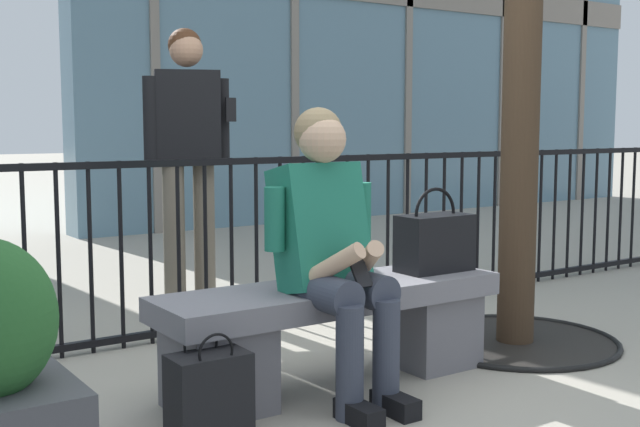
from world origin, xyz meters
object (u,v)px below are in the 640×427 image
Objects in this scene: seated_person_with_phone at (332,244)px; bystander_at_railing at (188,148)px; stone_bench at (333,324)px; shopping_bag at (209,396)px; handbag_on_bench at (435,241)px.

bystander_at_railing is (0.18, 1.77, 0.35)m from seated_person_with_phone.
shopping_bag is at bearing -160.41° from stone_bench.
seated_person_with_phone is 3.05× the size of handbag_on_bench.
seated_person_with_phone is at bearing -95.96° from bystander_at_railing.
stone_bench is 1.32× the size of seated_person_with_phone.
seated_person_with_phone reaches higher than shopping_bag.
shopping_bag is at bearing -169.21° from handbag_on_bench.
bystander_at_railing is at bearing 66.73° from shopping_bag.
shopping_bag is at bearing -168.29° from seated_person_with_phone.
seated_person_with_phone is 0.69m from handbag_on_bench.
seated_person_with_phone is 2.96× the size of shopping_bag.
stone_bench is 1.80m from bystander_at_railing.
stone_bench reaches higher than shopping_bag.
handbag_on_bench is (0.68, 0.12, -0.06)m from seated_person_with_phone.
stone_bench is 4.02× the size of handbag_on_bench.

